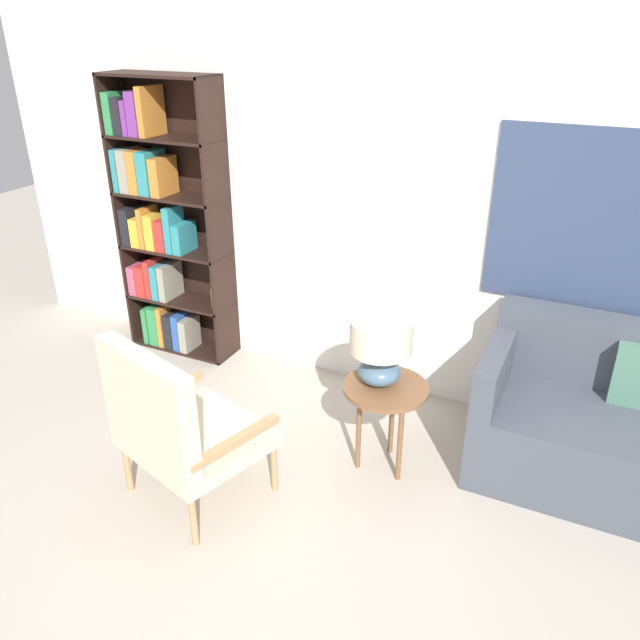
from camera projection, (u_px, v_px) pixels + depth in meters
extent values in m
plane|color=#B2A899|center=(242.00, 599.00, 2.81)|extent=(14.00, 14.00, 0.00)
cube|color=white|center=(405.00, 197.00, 3.86)|extent=(6.40, 0.06, 2.70)
cube|color=#334260|center=(576.00, 220.00, 3.43)|extent=(0.93, 0.02, 1.01)
cube|color=black|center=(129.00, 216.00, 4.67)|extent=(0.02, 0.30, 2.03)
cube|color=black|center=(220.00, 230.00, 4.35)|extent=(0.02, 0.30, 2.03)
cube|color=black|center=(157.00, 75.00, 4.07)|extent=(0.83, 0.30, 0.02)
cube|color=black|center=(186.00, 345.00, 4.95)|extent=(0.83, 0.30, 0.02)
cube|color=black|center=(185.00, 218.00, 4.63)|extent=(0.83, 0.01, 2.03)
cube|color=black|center=(181.00, 299.00, 4.77)|extent=(0.83, 0.30, 0.02)
cylinder|color=#194723|center=(149.00, 321.00, 5.02)|extent=(0.06, 0.06, 0.26)
cube|color=#338C4C|center=(153.00, 322.00, 4.96)|extent=(0.04, 0.20, 0.29)
cube|color=#338C4C|center=(160.00, 324.00, 4.92)|extent=(0.09, 0.18, 0.31)
cube|color=orange|center=(167.00, 324.00, 4.89)|extent=(0.04, 0.19, 0.33)
cube|color=black|center=(175.00, 329.00, 4.87)|extent=(0.08, 0.19, 0.28)
cube|color=#2D56A8|center=(184.00, 329.00, 4.86)|extent=(0.06, 0.25, 0.29)
cube|color=gray|center=(190.00, 333.00, 4.82)|extent=(0.07, 0.20, 0.26)
cube|color=black|center=(176.00, 249.00, 4.60)|extent=(0.83, 0.30, 0.02)
cube|color=#B24C6B|center=(140.00, 278.00, 4.83)|extent=(0.07, 0.21, 0.23)
cube|color=red|center=(149.00, 278.00, 4.79)|extent=(0.08, 0.22, 0.24)
cube|color=red|center=(155.00, 277.00, 4.75)|extent=(0.05, 0.20, 0.30)
cube|color=teal|center=(164.00, 280.00, 4.75)|extent=(0.06, 0.24, 0.26)
cube|color=gray|center=(170.00, 281.00, 4.72)|extent=(0.06, 0.23, 0.27)
cylinder|color=#8C6B4C|center=(217.00, 297.00, 4.61)|extent=(0.09, 0.09, 0.13)
cube|color=black|center=(170.00, 196.00, 4.42)|extent=(0.83, 0.30, 0.02)
cube|color=black|center=(133.00, 225.00, 4.64)|extent=(0.08, 0.21, 0.27)
cube|color=gold|center=(141.00, 231.00, 4.60)|extent=(0.08, 0.17, 0.21)
cube|color=orange|center=(149.00, 226.00, 4.57)|extent=(0.04, 0.20, 0.30)
cube|color=gold|center=(156.00, 231.00, 4.55)|extent=(0.08, 0.19, 0.26)
cube|color=red|center=(165.00, 235.00, 4.51)|extent=(0.08, 0.17, 0.23)
cube|color=teal|center=(174.00, 229.00, 4.46)|extent=(0.06, 0.18, 0.33)
cube|color=teal|center=(184.00, 237.00, 4.47)|extent=(0.07, 0.21, 0.21)
cube|color=black|center=(164.00, 138.00, 4.24)|extent=(0.83, 0.30, 0.02)
cube|color=teal|center=(122.00, 170.00, 4.45)|extent=(0.05, 0.17, 0.30)
cube|color=gray|center=(131.00, 170.00, 4.43)|extent=(0.08, 0.21, 0.30)
cube|color=orange|center=(139.00, 172.00, 4.39)|extent=(0.08, 0.17, 0.30)
cube|color=teal|center=(152.00, 172.00, 4.37)|extent=(0.09, 0.23, 0.30)
cube|color=orange|center=(163.00, 176.00, 4.34)|extent=(0.08, 0.23, 0.26)
cube|color=#338C4C|center=(118.00, 112.00, 4.30)|extent=(0.06, 0.23, 0.28)
cube|color=black|center=(127.00, 115.00, 4.27)|extent=(0.07, 0.23, 0.25)
cube|color=#7A338C|center=(132.00, 117.00, 4.23)|extent=(0.04, 0.18, 0.23)
cube|color=#7A338C|center=(140.00, 113.00, 4.20)|extent=(0.08, 0.21, 0.29)
cube|color=orange|center=(151.00, 111.00, 4.18)|extent=(0.05, 0.24, 0.33)
cylinder|color=tan|center=(274.00, 467.00, 3.39)|extent=(0.04, 0.04, 0.31)
cylinder|color=tan|center=(207.00, 424.00, 3.75)|extent=(0.04, 0.04, 0.31)
cylinder|color=tan|center=(194.00, 520.00, 3.03)|extent=(0.04, 0.04, 0.31)
cylinder|color=tan|center=(128.00, 467.00, 3.39)|extent=(0.04, 0.04, 0.31)
cube|color=beige|center=(198.00, 438.00, 3.30)|extent=(0.82, 0.79, 0.08)
cube|color=beige|center=(148.00, 408.00, 2.99)|extent=(0.67, 0.29, 0.57)
cube|color=tan|center=(235.00, 441.00, 3.05)|extent=(0.21, 0.55, 0.04)
cube|color=tan|center=(161.00, 394.00, 3.43)|extent=(0.21, 0.55, 0.04)
cube|color=#474C56|center=(632.00, 455.00, 3.37)|extent=(1.65, 0.81, 0.45)
cube|color=#474C56|center=(497.00, 365.00, 3.50)|extent=(0.12, 0.81, 0.29)
cylinder|color=brown|center=(386.00, 388.00, 3.41)|extent=(0.47, 0.47, 0.02)
cylinder|color=brown|center=(392.00, 416.00, 3.64)|extent=(0.03, 0.03, 0.52)
cylinder|color=brown|center=(359.00, 430.00, 3.52)|extent=(0.03, 0.03, 0.52)
cylinder|color=brown|center=(400.00, 441.00, 3.42)|extent=(0.03, 0.03, 0.52)
ellipsoid|color=slate|center=(379.00, 371.00, 3.41)|extent=(0.24, 0.24, 0.14)
cylinder|color=tan|center=(380.00, 355.00, 3.36)|extent=(0.02, 0.02, 0.06)
cylinder|color=beige|center=(381.00, 336.00, 3.31)|extent=(0.34, 0.34, 0.18)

